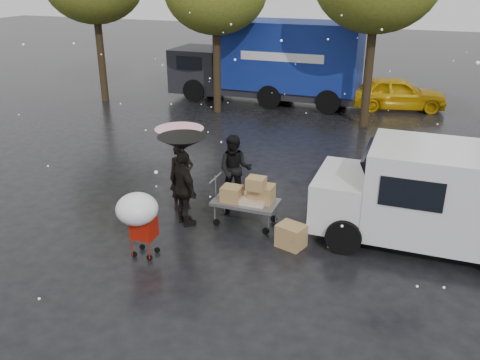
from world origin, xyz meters
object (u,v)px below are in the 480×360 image
(shopping_cart, at_px, (138,212))
(white_van, at_px, (443,197))
(yellow_taxi, at_px, (397,93))
(blue_truck, at_px, (271,62))
(person_pink, at_px, (182,177))
(person_black, at_px, (184,189))
(vendor_cart, at_px, (249,196))

(shopping_cart, distance_m, white_van, 6.24)
(white_van, distance_m, yellow_taxi, 11.81)
(blue_truck, height_order, yellow_taxi, blue_truck)
(person_pink, distance_m, person_black, 0.89)
(person_pink, bearing_deg, shopping_cart, -123.43)
(vendor_cart, xyz_separation_m, blue_truck, (-3.06, 11.49, 1.03))
(yellow_taxi, bearing_deg, white_van, 175.11)
(blue_truck, bearing_deg, shopping_cart, -83.76)
(shopping_cart, xyz_separation_m, blue_truck, (-1.50, 13.68, 0.69))
(person_pink, bearing_deg, white_van, -37.99)
(person_pink, relative_size, yellow_taxi, 0.42)
(blue_truck, bearing_deg, yellow_taxi, 6.75)
(person_pink, relative_size, person_black, 0.93)
(person_pink, bearing_deg, vendor_cart, -48.04)
(person_black, height_order, shopping_cart, person_black)
(shopping_cart, bearing_deg, white_van, 25.12)
(person_pink, height_order, vendor_cart, person_pink)
(white_van, height_order, yellow_taxi, white_van)
(shopping_cart, xyz_separation_m, yellow_taxi, (3.89, 14.32, -0.38))
(person_black, bearing_deg, person_pink, -22.01)
(person_pink, xyz_separation_m, white_van, (5.93, 0.19, 0.32))
(person_pink, relative_size, white_van, 0.34)
(person_pink, xyz_separation_m, shopping_cart, (0.28, -2.46, 0.22))
(vendor_cart, distance_m, blue_truck, 11.93)
(person_black, height_order, white_van, white_van)
(person_pink, relative_size, blue_truck, 0.20)
(white_van, height_order, blue_truck, blue_truck)
(person_black, bearing_deg, shopping_cart, 121.70)
(blue_truck, bearing_deg, vendor_cart, -75.10)
(person_pink, distance_m, yellow_taxi, 12.57)
(vendor_cart, relative_size, yellow_taxi, 0.38)
(blue_truck, xyz_separation_m, yellow_taxi, (5.39, 0.64, -1.07))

